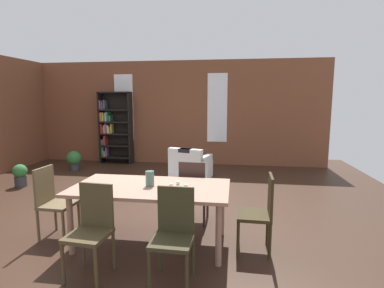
% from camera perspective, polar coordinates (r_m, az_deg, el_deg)
% --- Properties ---
extents(ground_plane, '(10.25, 10.25, 0.00)m').
position_cam_1_polar(ground_plane, '(5.13, -13.97, -12.63)').
color(ground_plane, '#362218').
extents(back_wall_brick, '(8.79, 0.12, 2.93)m').
position_cam_1_polar(back_wall_brick, '(8.64, -4.22, 6.00)').
color(back_wall_brick, brown).
rests_on(back_wall_brick, ground).
extents(window_pane_0, '(0.55, 0.02, 1.90)m').
position_cam_1_polar(window_pane_0, '(8.96, -12.93, 6.83)').
color(window_pane_0, white).
extents(window_pane_1, '(0.55, 0.02, 1.90)m').
position_cam_1_polar(window_pane_1, '(8.37, 4.88, 6.92)').
color(window_pane_1, white).
extents(dining_table, '(1.94, 0.99, 0.76)m').
position_cam_1_polar(dining_table, '(3.79, -7.90, -9.16)').
color(dining_table, '#9D705D').
rests_on(dining_table, ground).
extents(vase_on_table, '(0.11, 0.11, 0.19)m').
position_cam_1_polar(vase_on_table, '(3.75, -8.10, -6.60)').
color(vase_on_table, '#4C7266').
rests_on(vase_on_table, dining_table).
extents(tealight_candle_0, '(0.04, 0.04, 0.05)m').
position_cam_1_polar(tealight_candle_0, '(3.64, -1.18, -8.12)').
color(tealight_candle_0, silver).
rests_on(tealight_candle_0, dining_table).
extents(tealight_candle_1, '(0.04, 0.04, 0.03)m').
position_cam_1_polar(tealight_candle_1, '(3.73, -4.02, -7.86)').
color(tealight_candle_1, silver).
rests_on(tealight_candle_1, dining_table).
extents(tealight_candle_2, '(0.04, 0.04, 0.04)m').
position_cam_1_polar(tealight_candle_2, '(3.80, -2.70, -7.48)').
color(tealight_candle_2, silver).
rests_on(tealight_candle_2, dining_table).
extents(dining_chair_near_right, '(0.41, 0.41, 0.95)m').
position_cam_1_polar(dining_chair_near_right, '(3.10, -3.55, -16.52)').
color(dining_chair_near_right, '#342E1A').
rests_on(dining_chair_near_right, ground).
extents(dining_chair_head_right, '(0.41, 0.41, 0.95)m').
position_cam_1_polar(dining_chair_head_right, '(3.72, 12.99, -12.38)').
color(dining_chair_head_right, '#302712').
rests_on(dining_chair_head_right, ground).
extents(dining_chair_head_left, '(0.41, 0.41, 0.95)m').
position_cam_1_polar(dining_chair_head_left, '(4.40, -25.17, -9.68)').
color(dining_chair_head_left, brown).
rests_on(dining_chair_head_left, ground).
extents(dining_chair_far_right, '(0.42, 0.42, 0.95)m').
position_cam_1_polar(dining_chair_far_right, '(4.43, 0.24, -8.76)').
color(dining_chair_far_right, '#382723').
rests_on(dining_chair_far_right, ground).
extents(dining_chair_near_left, '(0.43, 0.43, 0.95)m').
position_cam_1_polar(dining_chair_near_left, '(3.37, -18.69, -14.82)').
color(dining_chair_near_left, '#453921').
rests_on(dining_chair_near_left, ground).
extents(bookshelf_tall, '(0.94, 0.32, 2.06)m').
position_cam_1_polar(bookshelf_tall, '(8.92, -14.84, 3.16)').
color(bookshelf_tall, black).
rests_on(bookshelf_tall, ground).
extents(armchair_white, '(0.99, 0.99, 0.75)m').
position_cam_1_polar(armchair_white, '(6.96, -0.32, -4.42)').
color(armchair_white, silver).
rests_on(armchair_white, ground).
extents(potted_plant_by_shelf, '(0.29, 0.29, 0.48)m').
position_cam_1_polar(potted_plant_by_shelf, '(7.30, -30.12, -5.10)').
color(potted_plant_by_shelf, '#333338').
rests_on(potted_plant_by_shelf, ground).
extents(potted_plant_corner, '(0.37, 0.37, 0.51)m').
position_cam_1_polar(potted_plant_corner, '(8.39, -21.74, -2.79)').
color(potted_plant_corner, '#333338').
rests_on(potted_plant_corner, ground).
extents(striped_rug, '(1.67, 0.84, 0.01)m').
position_cam_1_polar(striped_rug, '(6.59, -2.26, -7.60)').
color(striped_rug, '#1E1E33').
rests_on(striped_rug, ground).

